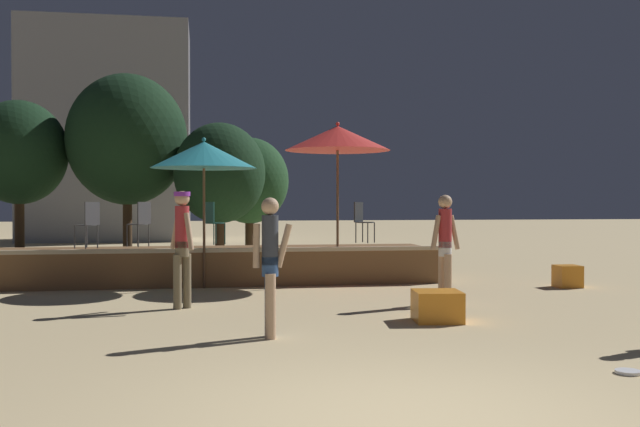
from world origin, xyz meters
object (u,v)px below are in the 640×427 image
at_px(bistro_chair_2, 89,220).
at_px(background_tree_0, 19,153).
at_px(cube_seat_1, 568,276).
at_px(background_tree_2, 127,140).
at_px(frisbee_disc, 628,372).
at_px(background_tree_3, 220,173).
at_px(patio_umbrella_0, 338,138).
at_px(bistro_chair_0, 141,220).
at_px(person_3, 270,262).
at_px(bistro_chair_3, 362,218).
at_px(patio_umbrella_1, 204,155).
at_px(cube_seat_0, 437,306).
at_px(bistro_chair_1, 212,219).
at_px(person_2, 182,241).
at_px(background_tree_1, 250,181).
at_px(person_0, 445,244).

relative_size(bistro_chair_2, background_tree_0, 0.19).
xyz_separation_m(cube_seat_1, bistro_chair_2, (-9.19, 1.45, 1.10)).
xyz_separation_m(cube_seat_1, background_tree_2, (-9.28, 9.43, 3.35)).
xyz_separation_m(frisbee_disc, background_tree_3, (-3.54, 15.00, 2.50)).
distance_m(patio_umbrella_0, bistro_chair_2, 5.12).
distance_m(cube_seat_1, bistro_chair_0, 8.51).
height_order(person_3, bistro_chair_3, person_3).
bearing_deg(person_3, background_tree_0, -152.67).
relative_size(patio_umbrella_1, cube_seat_0, 4.09).
relative_size(bistro_chair_3, background_tree_3, 0.22).
height_order(cube_seat_0, bistro_chair_1, bistro_chair_1).
height_order(patio_umbrella_0, background_tree_0, background_tree_0).
distance_m(person_2, background_tree_2, 11.49).
xyz_separation_m(frisbee_disc, background_tree_1, (-2.58, 16.12, 2.31)).
distance_m(cube_seat_1, person_0, 3.75).
bearing_deg(bistro_chair_0, bistro_chair_1, 149.79).
relative_size(patio_umbrella_0, person_0, 1.84).
xyz_separation_m(person_3, bistro_chair_2, (-2.98, 5.68, 0.38)).
relative_size(cube_seat_1, background_tree_0, 0.10).
bearing_deg(background_tree_2, patio_umbrella_1, -74.85).
bearing_deg(background_tree_0, person_0, -50.91).
height_order(cube_seat_0, person_0, person_0).
height_order(patio_umbrella_1, person_0, patio_umbrella_1).
bearing_deg(bistro_chair_0, person_2, 53.51).
xyz_separation_m(bistro_chair_1, background_tree_0, (-5.58, 7.16, 1.83)).
bearing_deg(person_2, person_3, -102.89).
distance_m(bistro_chair_1, frisbee_disc, 9.86).
relative_size(person_2, bistro_chair_3, 2.04).
bearing_deg(patio_umbrella_1, background_tree_1, 80.42).
bearing_deg(bistro_chair_1, cube_seat_0, 169.32).
distance_m(frisbee_disc, background_tree_1, 16.49).
distance_m(person_2, bistro_chair_3, 5.62).
bearing_deg(bistro_chair_2, person_2, 70.41).
bearing_deg(background_tree_3, cube_seat_0, -77.09).
height_order(patio_umbrella_1, bistro_chair_3, patio_umbrella_1).
bearing_deg(cube_seat_0, cube_seat_1, 41.89).
bearing_deg(bistro_chair_0, background_tree_0, -112.74).
bearing_deg(bistro_chair_3, bistro_chair_1, 135.30).
distance_m(cube_seat_1, bistro_chair_1, 7.31).
bearing_deg(patio_umbrella_1, frisbee_disc, -62.21).
height_order(person_2, person_3, person_2).
bearing_deg(person_0, bistro_chair_3, -6.51).
bearing_deg(frisbee_disc, patio_umbrella_1, 117.79).
xyz_separation_m(person_3, background_tree_2, (-3.06, 13.66, 2.64)).
relative_size(cube_seat_1, person_3, 0.27).
bearing_deg(patio_umbrella_1, person_0, -36.82).
bearing_deg(person_0, background_tree_3, 6.59).
xyz_separation_m(cube_seat_0, bistro_chair_3, (0.27, 5.94, 1.10)).
xyz_separation_m(background_tree_0, background_tree_1, (6.85, -0.02, -0.81)).
relative_size(bistro_chair_2, background_tree_3, 0.22).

